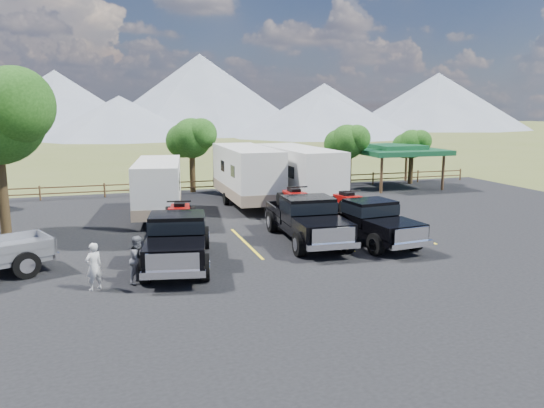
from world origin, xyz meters
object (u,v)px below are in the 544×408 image
object	(u,v)px
rig_right	(366,219)
person_a	(94,266)
rig_center	(306,217)
person_b	(139,259)
pavilion	(396,150)
trailer_left	(158,188)
rig_left	(178,236)
trailer_center	(247,175)
trailer_right	(298,176)

from	to	relation	value
rig_right	person_a	size ratio (longest dim) A/B	4.09
rig_center	person_b	bearing A→B (deg)	-151.16
pavilion	person_a	distance (m)	27.62
pavilion	trailer_left	xyz separation A→B (m)	(-18.14, -6.20, -1.13)
person_b	rig_left	bearing A→B (deg)	-2.55
rig_center	trailer_center	bearing A→B (deg)	94.54
trailer_center	person_b	xyz separation A→B (m)	(-7.27, -13.14, -1.03)
trailer_center	rig_right	bearing A→B (deg)	-73.60
pavilion	trailer_right	bearing A→B (deg)	-151.38
pavilion	rig_right	size ratio (longest dim) A/B	0.94
trailer_center	pavilion	bearing A→B (deg)	18.10
rig_center	trailer_center	distance (m)	9.46
trailer_center	trailer_right	world-z (taller)	trailer_right
rig_left	rig_center	distance (m)	6.23
trailer_left	person_a	world-z (taller)	trailer_left
person_a	trailer_right	bearing A→B (deg)	-164.10
rig_left	rig_right	bearing A→B (deg)	16.76
pavilion	person_b	world-z (taller)	pavilion
trailer_right	person_a	size ratio (longest dim) A/B	6.40
rig_left	trailer_left	bearing A→B (deg)	99.61
rig_center	trailer_center	xyz separation A→B (m)	(-0.30, 9.43, 0.76)
pavilion	trailer_center	world-z (taller)	trailer_center
trailer_left	person_b	world-z (taller)	trailer_left
rig_right	person_a	world-z (taller)	rig_right
trailer_right	person_b	bearing A→B (deg)	-133.84
trailer_left	trailer_center	size ratio (longest dim) A/B	0.88
trailer_left	trailer_center	xyz separation A→B (m)	(5.54, 2.22, 0.24)
pavilion	person_a	world-z (taller)	pavilion
pavilion	rig_center	distance (m)	18.26
trailer_left	person_b	size ratio (longest dim) A/B	5.41
pavilion	person_a	xyz separation A→B (m)	(-21.33, -17.44, -1.94)
person_a	pavilion	bearing A→B (deg)	-171.12
person_a	rig_center	bearing A→B (deg)	173.70
rig_center	trailer_right	bearing A→B (deg)	75.16
rig_center	person_b	world-z (taller)	rig_center
rig_center	person_a	xyz separation A→B (m)	(-9.03, -4.04, -0.30)
trailer_left	rig_left	bearing A→B (deg)	-82.53
rig_right	person_b	bearing A→B (deg)	-170.50
trailer_right	person_a	world-z (taller)	trailer_right
pavilion	person_b	distance (m)	26.29
rig_center	person_b	distance (m)	8.44
trailer_left	trailer_right	size ratio (longest dim) A/B	0.87
pavilion	trailer_right	size ratio (longest dim) A/B	0.60
pavilion	trailer_right	world-z (taller)	trailer_right
pavilion	rig_left	world-z (taller)	pavilion
trailer_left	rig_center	bearing A→B (deg)	-42.72
trailer_left	person_a	xyz separation A→B (m)	(-3.19, -11.25, -0.82)
trailer_right	rig_left	bearing A→B (deg)	-134.01
pavilion	trailer_center	distance (m)	13.24
trailer_right	person_b	size ratio (longest dim) A/B	6.22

